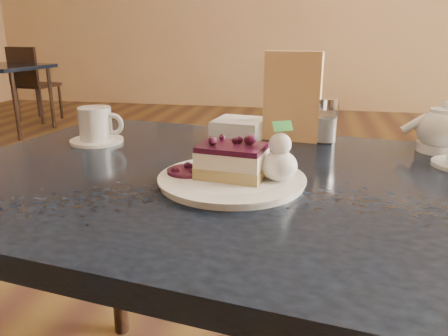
% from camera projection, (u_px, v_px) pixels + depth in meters
% --- Properties ---
extents(main_table, '(1.27, 0.94, 0.73)m').
position_uv_depth(main_table, '(240.00, 212.00, 0.84)').
color(main_table, black).
rests_on(main_table, ground).
extents(dessert_plate, '(0.25, 0.25, 0.01)m').
position_uv_depth(dessert_plate, '(232.00, 180.00, 0.78)').
color(dessert_plate, white).
rests_on(dessert_plate, main_table).
extents(cheesecake_slice, '(0.13, 0.10, 0.06)m').
position_uv_depth(cheesecake_slice, '(232.00, 161.00, 0.76)').
color(cheesecake_slice, tan).
rests_on(cheesecake_slice, dessert_plate).
extents(whipped_cream, '(0.06, 0.06, 0.05)m').
position_uv_depth(whipped_cream, '(279.00, 165.00, 0.75)').
color(whipped_cream, white).
rests_on(whipped_cream, dessert_plate).
extents(berry_sauce, '(0.08, 0.08, 0.01)m').
position_uv_depth(berry_sauce, '(188.00, 171.00, 0.79)').
color(berry_sauce, black).
rests_on(berry_sauce, dessert_plate).
extents(coffee_set, '(0.14, 0.13, 0.09)m').
position_uv_depth(coffee_set, '(97.00, 127.00, 1.05)').
color(coffee_set, white).
rests_on(coffee_set, main_table).
extents(tea_set, '(0.18, 0.23, 0.10)m').
position_uv_depth(tea_set, '(445.00, 136.00, 0.94)').
color(tea_set, white).
rests_on(tea_set, main_table).
extents(menu_card, '(0.14, 0.05, 0.21)m').
position_uv_depth(menu_card, '(292.00, 97.00, 1.05)').
color(menu_card, '#FFE3AD').
rests_on(menu_card, main_table).
extents(sugar_shaker, '(0.06, 0.06, 0.11)m').
position_uv_depth(sugar_shaker, '(326.00, 120.00, 1.04)').
color(sugar_shaker, white).
rests_on(sugar_shaker, main_table).
extents(napkin_stack, '(0.13, 0.13, 0.05)m').
position_uv_depth(napkin_stack, '(239.00, 129.00, 1.09)').
color(napkin_stack, white).
rests_on(napkin_stack, main_table).
extents(bg_table_far_left, '(0.97, 1.61, 1.07)m').
position_uv_depth(bg_table_far_left, '(5.00, 126.00, 4.41)').
color(bg_table_far_left, black).
rests_on(bg_table_far_left, ground).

